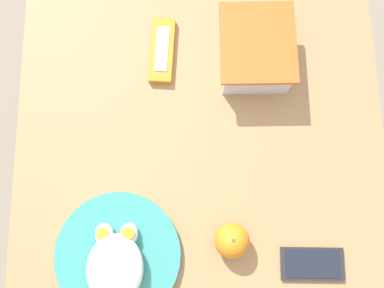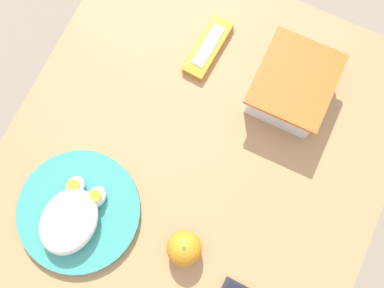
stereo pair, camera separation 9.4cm
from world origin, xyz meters
name	(u,v)px [view 1 (the left image)]	position (x,y,z in m)	size (l,w,h in m)	color
ground_plane	(197,204)	(0.00, 0.00, 0.00)	(10.00, 10.00, 0.00)	gray
table	(200,180)	(0.00, 0.00, 0.61)	(0.95, 0.80, 0.74)	#AD7F51
food_container	(255,52)	(-0.26, 0.12, 0.77)	(0.18, 0.16, 0.09)	white
orange_fruit	(232,241)	(0.15, 0.06, 0.77)	(0.07, 0.07, 0.07)	orange
rice_plate	(117,259)	(0.18, -0.17, 0.76)	(0.26, 0.26, 0.07)	teal
candy_bar	(162,50)	(-0.28, -0.08, 0.74)	(0.16, 0.06, 0.02)	orange
cell_phone	(312,264)	(0.19, 0.22, 0.74)	(0.07, 0.13, 0.01)	#232328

